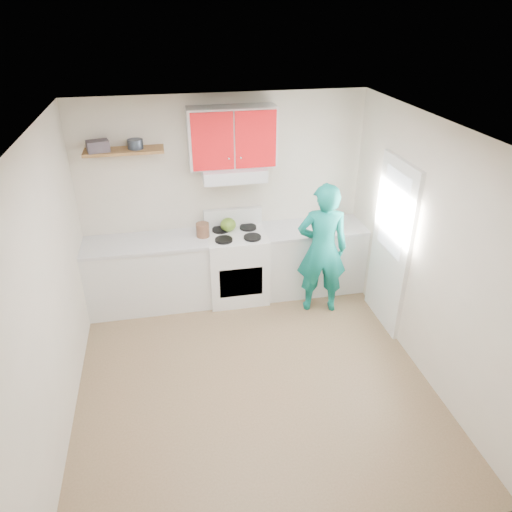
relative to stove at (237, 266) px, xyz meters
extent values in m
plane|color=brown|center=(-0.10, -1.57, -0.46)|extent=(3.80, 3.80, 0.00)
cube|color=white|center=(-0.10, -1.57, 2.14)|extent=(3.60, 3.80, 0.04)
cube|color=beige|center=(-0.10, 0.32, 0.84)|extent=(3.60, 0.04, 2.60)
cube|color=beige|center=(-0.10, -3.47, 0.84)|extent=(3.60, 0.04, 2.60)
cube|color=beige|center=(-1.90, -1.57, 0.84)|extent=(0.04, 3.80, 2.60)
cube|color=beige|center=(1.70, -1.57, 0.84)|extent=(0.04, 3.80, 2.60)
cube|color=white|center=(1.68, -0.88, 0.56)|extent=(0.05, 0.85, 2.05)
cube|color=white|center=(1.65, -0.88, 0.99)|extent=(0.01, 0.55, 0.95)
cube|color=silver|center=(-1.14, 0.02, -0.01)|extent=(1.52, 0.60, 0.90)
cube|color=silver|center=(1.04, 0.02, -0.01)|extent=(1.32, 0.60, 0.90)
cube|color=white|center=(0.00, 0.00, 0.00)|extent=(0.76, 0.65, 0.92)
cube|color=silver|center=(0.00, 0.10, 1.24)|extent=(0.76, 0.44, 0.15)
cube|color=red|center=(0.00, 0.16, 1.66)|extent=(1.02, 0.33, 0.70)
cube|color=brown|center=(-1.25, 0.18, 1.56)|extent=(0.90, 0.30, 0.04)
cube|color=#473F48|center=(-1.52, 0.14, 1.64)|extent=(0.27, 0.23, 0.12)
cylinder|color=#333D4C|center=(-1.12, 0.18, 1.63)|extent=(0.19, 0.19, 0.11)
ellipsoid|color=#537621|center=(-0.08, 0.13, 0.55)|extent=(0.21, 0.21, 0.17)
cylinder|color=brown|center=(-0.42, 0.03, 0.54)|extent=(0.17, 0.17, 0.20)
cube|color=olive|center=(0.86, -0.05, 0.45)|extent=(0.34, 0.29, 0.02)
cube|color=red|center=(1.26, -0.03, 0.44)|extent=(0.37, 0.33, 0.01)
imported|color=#0D7C70|center=(0.99, -0.48, 0.39)|extent=(0.69, 0.52, 1.71)
camera|label=1|loc=(-0.82, -5.33, 3.08)|focal=33.14mm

